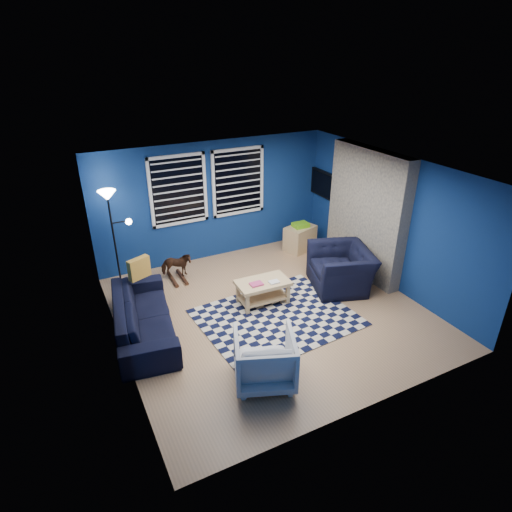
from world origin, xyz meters
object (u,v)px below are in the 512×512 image
Objects in this scene: sofa at (143,316)px; coffee_table at (263,288)px; cabinet at (300,238)px; armchair_big at (341,268)px; armchair_bent at (264,359)px; rocking_horse at (176,265)px; tv at (325,185)px; floor_lamp at (111,209)px.

coffee_table is at bearing -83.80° from sofa.
sofa is 4.18m from cabinet.
armchair_big is 1.55× the size of cabinet.
armchair_bent is 3.28m from rocking_horse.
armchair_bent is (-3.34, -3.47, -1.02)m from tv.
sofa is 3.71m from armchair_big.
armchair_bent is at bearing -156.75° from rocking_horse.
coffee_table is at bearing -145.02° from tv.
coffee_table is at bearing -76.95° from armchair_big.
tv is 4.57m from floor_lamp.
floor_lamp reaches higher than coffee_table.
cabinet is at bearing -60.24° from sofa.
tv is at bearing 34.98° from coffee_table.
rocking_horse is 2.90m from cabinet.
rocking_horse is at bearing 126.36° from coffee_table.
armchair_big is at bearing -114.54° from tv.
armchair_big reaches higher than armchair_bent.
armchair_big is 2.01× the size of rocking_horse.
cabinet is at bearing -171.48° from tv.
cabinet is 4.11m from floor_lamp.
armchair_bent is 1.98m from coffee_table.
sofa is at bearing -176.26° from cabinet.
tv is 1.29m from cabinet.
rocking_horse is at bearing -26.27° from sofa.
rocking_horse is (-0.22, 3.28, -0.06)m from armchair_bent.
armchair_big is 1.60m from coffee_table.
floor_lamp is (-3.72, 2.00, 1.16)m from armchair_big.
coffee_table is (0.90, 1.76, -0.05)m from armchair_bent.
cabinet reaches higher than rocking_horse.
floor_lamp is (-2.12, 1.86, 1.22)m from coffee_table.
tv is at bearing -9.24° from cabinet.
rocking_horse is at bearing -103.38° from armchair_big.
tv is 1.05× the size of coffee_table.
armchair_big is 2.98m from armchair_bent.
rocking_horse is 0.62× the size of coffee_table.
rocking_horse is (-3.56, -0.19, -1.08)m from tv.
rocking_horse is at bearing 164.08° from cabinet.
armchair_big is 1.44× the size of armchair_bent.
coffee_table is at bearing -155.75° from cabinet.
cabinet is at bearing -168.21° from armchair_big.
rocking_horse is 0.77× the size of cabinet.
tv reaches higher than rocking_horse.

